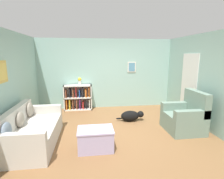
{
  "coord_description": "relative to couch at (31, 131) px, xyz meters",
  "views": [
    {
      "loc": [
        -0.63,
        -4.37,
        2.0
      ],
      "look_at": [
        0.0,
        0.4,
        1.05
      ],
      "focal_mm": 28.0,
      "sensor_mm": 36.0,
      "label": 1
    }
  ],
  "objects": [
    {
      "name": "vase",
      "position": [
        0.99,
        2.48,
        0.78
      ],
      "size": [
        0.13,
        0.13,
        0.28
      ],
      "color": "silver",
      "rests_on": "bookshelf"
    },
    {
      "name": "wall_left",
      "position": [
        -0.59,
        0.47,
        0.99
      ],
      "size": [
        0.13,
        5.0,
        2.6
      ],
      "color": "#93BCB2",
      "rests_on": "ground_plane"
    },
    {
      "name": "recliner_chair",
      "position": [
        3.84,
        0.22,
        0.07
      ],
      "size": [
        0.88,
        0.94,
        1.08
      ],
      "color": "gray",
      "rests_on": "ground_plane"
    },
    {
      "name": "coffee_table",
      "position": [
        1.43,
        -0.43,
        -0.06
      ],
      "size": [
        0.76,
        0.53,
        0.46
      ],
      "color": "#ADA3CC",
      "rests_on": "ground_plane"
    },
    {
      "name": "bookshelf",
      "position": [
        0.9,
        2.5,
        0.14
      ],
      "size": [
        1.01,
        0.35,
        0.93
      ],
      "color": "silver",
      "rests_on": "ground_plane"
    },
    {
      "name": "dog",
      "position": [
        2.58,
        1.08,
        -0.14
      ],
      "size": [
        0.86,
        0.29,
        0.33
      ],
      "color": "black",
      "rests_on": "ground_plane"
    },
    {
      "name": "wall_back",
      "position": [
        1.96,
        2.72,
        0.99
      ],
      "size": [
        5.6,
        0.13,
        2.6
      ],
      "color": "#93BCB2",
      "rests_on": "ground_plane"
    },
    {
      "name": "couch",
      "position": [
        0.0,
        0.0,
        0.0
      ],
      "size": [
        0.95,
        1.9,
        0.84
      ],
      "color": "beige",
      "rests_on": "ground_plane"
    },
    {
      "name": "ground_plane",
      "position": [
        1.96,
        0.47,
        -0.31
      ],
      "size": [
        14.0,
        14.0,
        0.0
      ],
      "primitive_type": "plane",
      "color": "brown"
    },
    {
      "name": "wall_right",
      "position": [
        4.51,
        0.49,
        0.98
      ],
      "size": [
        0.16,
        5.0,
        2.6
      ],
      "color": "#93BCB2",
      "rests_on": "ground_plane"
    }
  ]
}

